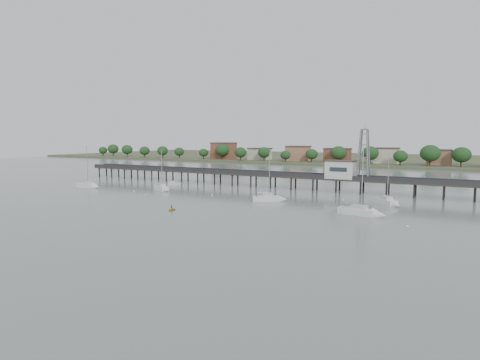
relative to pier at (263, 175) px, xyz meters
The scene contains 14 objects.
ground_plane 60.12m from the pier, 90.00° to the right, with size 500.00×500.00×0.00m, color slate.
pier is the anchor object (origin of this frame).
pier_building 25.16m from the pier, ahead, with size 8.40×5.40×5.30m.
lattice_tower 32.34m from the pier, ahead, with size 3.20×3.20×15.50m.
sailboat_c 29.17m from the pier, 59.53° to the right, with size 7.88×5.86×12.91m.
sailboat_d 51.38m from the pier, 39.94° to the right, with size 9.38×4.28×14.87m.
sailboat_e 45.04m from the pier, 22.80° to the right, with size 7.29×7.13×13.08m.
sailboat_a 55.14m from the pier, 148.50° to the right, with size 8.52×2.50×14.03m.
sailboat_b 32.00m from the pier, 134.28° to the right, with size 7.98×5.48×12.90m.
white_tender 30.19m from the pier, 160.01° to the right, with size 4.19×1.96×1.59m.
yellow_dinghy 47.66m from the pier, 89.09° to the right, with size 1.76×0.51×2.47m, color gold.
dinghy_occupant 47.66m from the pier, 89.09° to the right, with size 0.38×1.04×0.25m, color black.
mooring_buoys 28.22m from the pier, 80.27° to the right, with size 77.57×26.26×0.39m.
far_shore 179.60m from the pier, 89.89° to the left, with size 500.00×170.00×10.40m.
Camera 1 is at (55.94, -55.78, 15.92)m, focal length 30.00 mm.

